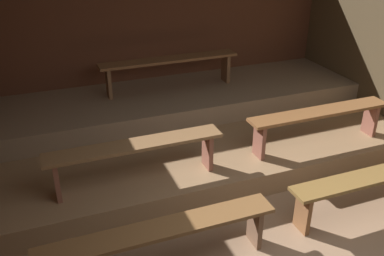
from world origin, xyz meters
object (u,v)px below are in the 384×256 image
object	(u,v)px
bench_floor_left	(160,236)
bench_lower_right	(319,118)
bench_lower_left	(136,151)
bench_floor_right	(381,179)
bench_middle_center	(170,64)

from	to	relation	value
bench_floor_left	bench_lower_right	bearing A→B (deg)	23.51
bench_lower_left	bench_lower_right	size ratio (longest dim) A/B	1.00
bench_floor_right	bench_lower_right	world-z (taller)	bench_lower_right
bench_floor_right	bench_lower_right	distance (m)	1.08
bench_floor_left	bench_floor_right	bearing A→B (deg)	0.00
bench_floor_right	bench_middle_center	size ratio (longest dim) A/B	1.04
bench_floor_right	bench_lower_left	world-z (taller)	bench_lower_left
bench_lower_right	bench_floor_left	bearing A→B (deg)	-156.49
bench_floor_left	bench_floor_right	distance (m)	2.46
bench_lower_left	bench_lower_right	bearing A→B (deg)	0.00
bench_floor_left	bench_floor_right	size ratio (longest dim) A/B	1.00
bench_lower_right	bench_floor_right	bearing A→B (deg)	-86.49
bench_floor_right	bench_middle_center	xyz separation A→B (m)	(-1.41, 2.86, 0.57)
bench_floor_left	bench_floor_right	xyz separation A→B (m)	(2.46, 0.00, 0.00)
bench_floor_right	bench_middle_center	distance (m)	3.24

